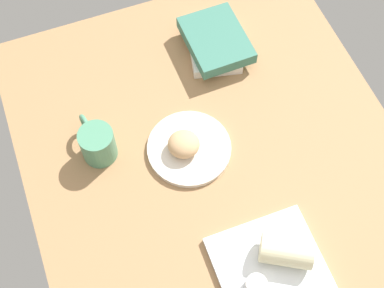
{
  "coord_description": "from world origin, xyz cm",
  "views": [
    {
      "loc": [
        50.06,
        -25.92,
        120.31
      ],
      "look_at": [
        -6.14,
        -4.59,
        7.0
      ],
      "focal_mm": 50.44,
      "sensor_mm": 36.0,
      "label": 1
    }
  ],
  "objects_px": {
    "round_plate": "(189,148)",
    "book_stack": "(215,42)",
    "breakfast_wrap": "(286,251)",
    "coffee_mug": "(97,143)",
    "square_plate": "(271,270)",
    "scone_pastry": "(184,144)",
    "sauce_cup": "(256,285)"
  },
  "relations": [
    {
      "from": "round_plate",
      "to": "book_stack",
      "type": "relative_size",
      "value": 0.94
    },
    {
      "from": "breakfast_wrap",
      "to": "coffee_mug",
      "type": "distance_m",
      "value": 0.5
    },
    {
      "from": "breakfast_wrap",
      "to": "book_stack",
      "type": "height_order",
      "value": "breakfast_wrap"
    },
    {
      "from": "coffee_mug",
      "to": "square_plate",
      "type": "bearing_deg",
      "value": 32.79
    },
    {
      "from": "round_plate",
      "to": "square_plate",
      "type": "relative_size",
      "value": 0.89
    },
    {
      "from": "scone_pastry",
      "to": "coffee_mug",
      "type": "bearing_deg",
      "value": -110.43
    },
    {
      "from": "round_plate",
      "to": "square_plate",
      "type": "height_order",
      "value": "square_plate"
    },
    {
      "from": "scone_pastry",
      "to": "sauce_cup",
      "type": "height_order",
      "value": "scone_pastry"
    },
    {
      "from": "sauce_cup",
      "to": "coffee_mug",
      "type": "xyz_separation_m",
      "value": [
        -0.43,
        -0.22,
        0.02
      ]
    },
    {
      "from": "scone_pastry",
      "to": "breakfast_wrap",
      "type": "height_order",
      "value": "breakfast_wrap"
    },
    {
      "from": "square_plate",
      "to": "sauce_cup",
      "type": "distance_m",
      "value": 0.06
    },
    {
      "from": "scone_pastry",
      "to": "square_plate",
      "type": "height_order",
      "value": "scone_pastry"
    },
    {
      "from": "round_plate",
      "to": "coffee_mug",
      "type": "distance_m",
      "value": 0.22
    },
    {
      "from": "breakfast_wrap",
      "to": "round_plate",
      "type": "bearing_deg",
      "value": 47.36
    },
    {
      "from": "book_stack",
      "to": "scone_pastry",
      "type": "bearing_deg",
      "value": -35.26
    },
    {
      "from": "round_plate",
      "to": "breakfast_wrap",
      "type": "distance_m",
      "value": 0.34
    },
    {
      "from": "breakfast_wrap",
      "to": "coffee_mug",
      "type": "height_order",
      "value": "coffee_mug"
    },
    {
      "from": "book_stack",
      "to": "coffee_mug",
      "type": "relative_size",
      "value": 1.65
    },
    {
      "from": "round_plate",
      "to": "scone_pastry",
      "type": "height_order",
      "value": "scone_pastry"
    },
    {
      "from": "sauce_cup",
      "to": "breakfast_wrap",
      "type": "bearing_deg",
      "value": 114.31
    },
    {
      "from": "scone_pastry",
      "to": "sauce_cup",
      "type": "distance_m",
      "value": 0.36
    },
    {
      "from": "sauce_cup",
      "to": "book_stack",
      "type": "height_order",
      "value": "book_stack"
    },
    {
      "from": "square_plate",
      "to": "book_stack",
      "type": "distance_m",
      "value": 0.61
    },
    {
      "from": "square_plate",
      "to": "breakfast_wrap",
      "type": "xyz_separation_m",
      "value": [
        -0.02,
        0.04,
        0.04
      ]
    },
    {
      "from": "scone_pastry",
      "to": "square_plate",
      "type": "bearing_deg",
      "value": 12.32
    },
    {
      "from": "round_plate",
      "to": "scone_pastry",
      "type": "xyz_separation_m",
      "value": [
        -0.0,
        -0.01,
        0.03
      ]
    },
    {
      "from": "coffee_mug",
      "to": "round_plate",
      "type": "bearing_deg",
      "value": 70.8
    },
    {
      "from": "round_plate",
      "to": "square_plate",
      "type": "bearing_deg",
      "value": 10.15
    },
    {
      "from": "breakfast_wrap",
      "to": "book_stack",
      "type": "relative_size",
      "value": 0.51
    },
    {
      "from": "sauce_cup",
      "to": "breakfast_wrap",
      "type": "height_order",
      "value": "breakfast_wrap"
    },
    {
      "from": "scone_pastry",
      "to": "square_plate",
      "type": "relative_size",
      "value": 0.33
    },
    {
      "from": "square_plate",
      "to": "breakfast_wrap",
      "type": "relative_size",
      "value": 2.07
    }
  ]
}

